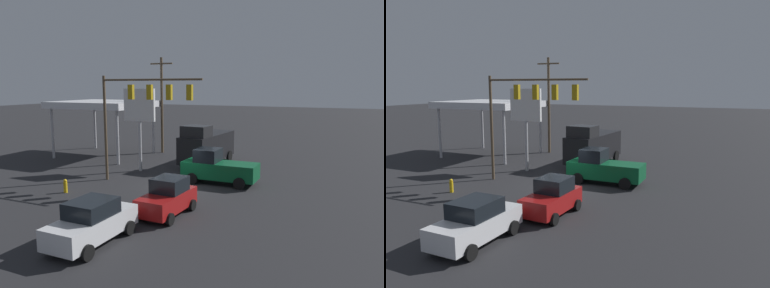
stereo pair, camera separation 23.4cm
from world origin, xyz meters
The scene contains 10 objects.
ground_plane centered at (0.00, 0.00, 0.00)m, with size 200.00×200.00×0.00m, color #262628.
traffic_signal_assembly centered at (2.71, 0.47, 5.66)m, with size 7.56×0.43×7.46m.
utility_pole centered at (7.20, -10.96, 5.04)m, with size 2.40×0.26×9.52m.
gas_station_canopy centered at (11.57, -7.37, 4.92)m, with size 8.45×7.51×5.30m.
price_sign centered at (4.88, -2.88, 4.92)m, with size 2.70×0.27×6.55m.
sedan_far centered at (-0.50, 9.98, 0.95)m, with size 2.16×4.45×1.93m.
hatchback_crossing centered at (-1.84, 5.44, 0.95)m, with size 2.11×3.88×1.97m.
pickup_parked centered at (-2.08, -1.74, 1.11)m, with size 5.20×2.26×2.40m.
delivery_truck centered at (0.88, -7.13, 1.69)m, with size 2.92×6.94×3.58m.
fire_hydrant centered at (6.05, 4.37, 0.44)m, with size 0.24×0.24×0.88m.
Camera 1 is at (-10.60, 22.39, 6.77)m, focal length 35.00 mm.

